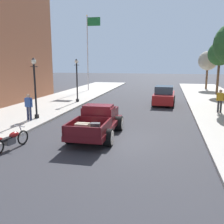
# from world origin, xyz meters

# --- Properties ---
(ground_plane) EXTENTS (140.00, 140.00, 0.00)m
(ground_plane) POSITION_xyz_m (0.00, 0.00, 0.00)
(ground_plane) COLOR #333338
(hotrod_truck_maroon) EXTENTS (2.23, 4.96, 1.58)m
(hotrod_truck_maroon) POSITION_xyz_m (-0.72, 0.54, 0.75)
(hotrod_truck_maroon) COLOR #510F14
(hotrod_truck_maroon) RESTS_ON ground
(motorcycle_parked) EXTENTS (0.67, 2.10, 0.93)m
(motorcycle_parked) POSITION_xyz_m (-3.82, -2.39, 0.44)
(motorcycle_parked) COLOR black
(motorcycle_parked) RESTS_ON ground
(car_background_red) EXTENTS (1.99, 4.36, 1.65)m
(car_background_red) POSITION_xyz_m (2.39, 11.08, 0.77)
(car_background_red) COLOR #AD1E1E
(car_background_red) RESTS_ON ground
(pedestrian_sidewalk_left) EXTENTS (0.53, 0.22, 1.65)m
(pedestrian_sidewalk_left) POSITION_xyz_m (-5.65, 2.27, 1.09)
(pedestrian_sidewalk_left) COLOR #232847
(pedestrian_sidewalk_left) RESTS_ON sidewalk_left
(pedestrian_sidewalk_right) EXTENTS (0.53, 0.22, 1.65)m
(pedestrian_sidewalk_right) POSITION_xyz_m (6.38, 7.52, 1.09)
(pedestrian_sidewalk_right) COLOR #333338
(pedestrian_sidewalk_right) RESTS_ON sidewalk_right
(street_lamp_near) EXTENTS (0.50, 0.32, 3.85)m
(street_lamp_near) POSITION_xyz_m (-5.52, 2.93, 2.39)
(street_lamp_near) COLOR black
(street_lamp_near) RESTS_ON sidewalk_left
(street_lamp_far) EXTENTS (0.50, 0.32, 3.85)m
(street_lamp_far) POSITION_xyz_m (-5.33, 10.02, 2.39)
(street_lamp_far) COLOR black
(street_lamp_far) RESTS_ON sidewalk_left
(flagpole) EXTENTS (1.74, 0.16, 9.16)m
(flagpole) POSITION_xyz_m (-7.04, 19.31, 5.77)
(flagpole) COLOR #B2B2B7
(flagpole) RESTS_ON sidewalk_left
(street_tree_third) EXTENTS (2.55, 2.55, 5.70)m
(street_tree_third) POSITION_xyz_m (8.04, 18.46, 4.54)
(street_tree_third) COLOR brown
(street_tree_third) RESTS_ON sidewalk_right
(street_tree_farthest) EXTENTS (2.48, 2.48, 4.94)m
(street_tree_farthest) POSITION_xyz_m (7.63, 24.05, 3.83)
(street_tree_farthest) COLOR brown
(street_tree_farthest) RESTS_ON sidewalk_right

